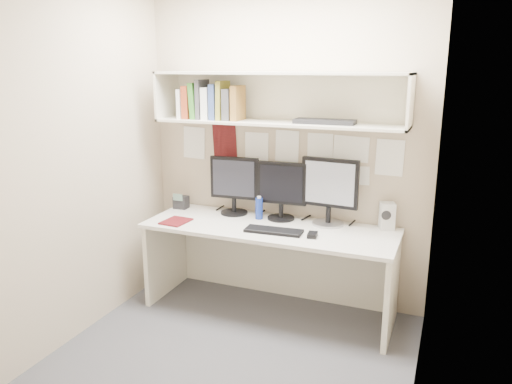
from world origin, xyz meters
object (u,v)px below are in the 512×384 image
at_px(desk, 269,269).
at_px(monitor_right, 329,190).
at_px(keyboard, 274,231).
at_px(desk_phone, 181,202).
at_px(maroon_notebook, 176,221).
at_px(monitor_center, 282,188).
at_px(monitor_left, 234,183).
at_px(speaker, 387,216).

bearing_deg(desk, monitor_right, 27.61).
bearing_deg(keyboard, monitor_right, 42.39).
distance_m(keyboard, desk_phone, 1.04).
distance_m(maroon_notebook, desk_phone, 0.41).
height_order(desk, monitor_right, monitor_right).
relative_size(monitor_center, keyboard, 1.08).
relative_size(monitor_left, speaker, 2.31).
xyz_separation_m(keyboard, maroon_notebook, (-0.82, -0.06, -0.00)).
xyz_separation_m(monitor_left, keyboard, (0.49, -0.35, -0.25)).
height_order(desk, monitor_center, monitor_center).
bearing_deg(desk_phone, desk, -13.45).
height_order(keyboard, speaker, speaker).
relative_size(monitor_right, desk_phone, 3.73).
relative_size(monitor_left, desk_phone, 3.42).
bearing_deg(monitor_right, desk, -147.83).
bearing_deg(keyboard, monitor_left, 140.62).
xyz_separation_m(desk, monitor_right, (0.42, 0.22, 0.65)).
distance_m(monitor_center, maroon_notebook, 0.90).
height_order(speaker, maroon_notebook, speaker).
distance_m(monitor_right, maroon_notebook, 1.26).
height_order(speaker, desk_phone, speaker).
relative_size(monitor_left, monitor_right, 0.92).
distance_m(desk, maroon_notebook, 0.85).
xyz_separation_m(keyboard, desk_phone, (-0.99, 0.32, 0.05)).
bearing_deg(monitor_right, desk_phone, -174.02).
bearing_deg(speaker, maroon_notebook, 175.06).
relative_size(monitor_left, maroon_notebook, 2.11).
distance_m(monitor_center, monitor_right, 0.40).
xyz_separation_m(desk, desk_phone, (-0.91, 0.19, 0.42)).
height_order(desk, maroon_notebook, maroon_notebook).
bearing_deg(desk_phone, maroon_notebook, -67.74).
distance_m(monitor_left, maroon_notebook, 0.59).
xyz_separation_m(maroon_notebook, desk_phone, (-0.17, 0.38, 0.05)).
relative_size(monitor_center, monitor_right, 0.89).
xyz_separation_m(monitor_left, maroon_notebook, (-0.34, -0.41, -0.26)).
height_order(desk, speaker, speaker).
relative_size(desk, monitor_right, 3.73).
relative_size(monitor_right, keyboard, 1.22).
xyz_separation_m(speaker, maroon_notebook, (-1.61, -0.46, -0.10)).
bearing_deg(monitor_right, monitor_left, -175.45).
height_order(desk, monitor_left, monitor_left).
bearing_deg(keyboard, maroon_notebook, -179.51).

